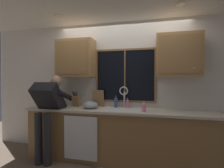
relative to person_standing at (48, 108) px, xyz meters
name	(u,v)px	position (x,y,z in m)	size (l,w,h in m)	color
back_wall	(122,88)	(1.21, 0.66, 0.33)	(5.71, 0.12, 2.55)	silver
ceiling_downlight_left	(58,16)	(0.22, 0.00, 1.60)	(0.14, 0.14, 0.01)	#FFEAB2
ceiling_downlight_right	(181,4)	(2.20, 0.00, 1.60)	(0.14, 0.14, 0.01)	#FFEAB2
window_glass	(125,76)	(1.28, 0.59, 0.58)	(1.10, 0.02, 0.95)	black
window_frame_top	(125,50)	(1.28, 0.58, 1.07)	(1.17, 0.02, 0.04)	brown
window_frame_bottom	(125,101)	(1.28, 0.58, 0.08)	(1.17, 0.02, 0.04)	brown
window_frame_left	(97,76)	(0.71, 0.58, 0.58)	(0.04, 0.02, 0.95)	brown
window_frame_right	(155,75)	(1.84, 0.58, 0.58)	(0.04, 0.02, 0.95)	brown
window_mullion_center	(125,76)	(1.28, 0.58, 0.58)	(0.02, 0.02, 0.95)	brown
lower_cabinet_run	(118,136)	(1.21, 0.31, -0.51)	(3.31, 0.58, 0.88)	olive
countertop	(118,111)	(1.21, 0.29, -0.05)	(3.37, 0.62, 0.04)	beige
dishwasher_front	(81,138)	(0.62, -0.01, -0.49)	(0.60, 0.02, 0.74)	white
upper_cabinet_left	(76,58)	(0.33, 0.43, 0.91)	(0.73, 0.36, 0.72)	#A87A47
upper_cabinet_right	(178,55)	(2.22, 0.43, 0.91)	(0.73, 0.36, 0.72)	#A87A47
sink	(122,115)	(1.28, 0.30, -0.13)	(0.80, 0.46, 0.21)	silver
faucet	(124,94)	(1.28, 0.48, 0.22)	(0.18, 0.09, 0.40)	silver
person_standing	(48,108)	(0.00, 0.00, 0.00)	(0.53, 0.71, 1.52)	#262628
knife_block	(76,101)	(0.34, 0.42, 0.08)	(0.12, 0.18, 0.32)	olive
cutting_board	(98,98)	(0.76, 0.51, 0.13)	(0.23, 0.02, 0.33)	#997047
mixing_bowl	(91,105)	(0.70, 0.27, 0.03)	(0.27, 0.27, 0.13)	#8C99A8
soap_dispenser	(144,108)	(1.67, 0.16, 0.04)	(0.06, 0.07, 0.17)	pink
bottle_green_glass	(127,104)	(1.34, 0.51, 0.05)	(0.06, 0.06, 0.19)	pink
bottle_tall_clear	(116,102)	(1.12, 0.49, 0.07)	(0.07, 0.07, 0.23)	#334C8C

